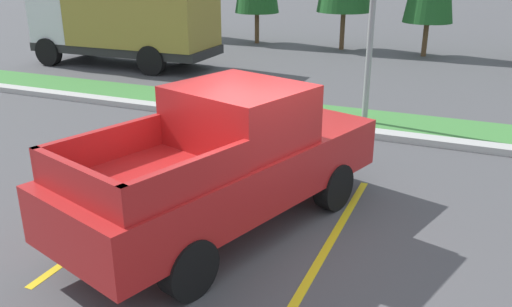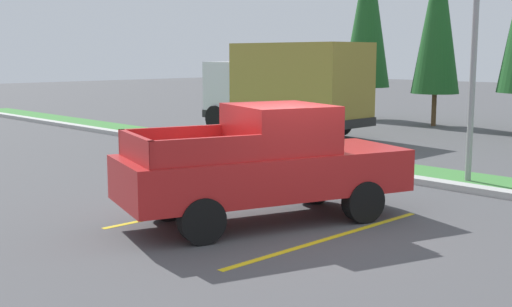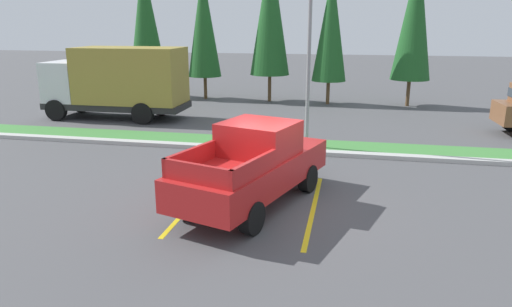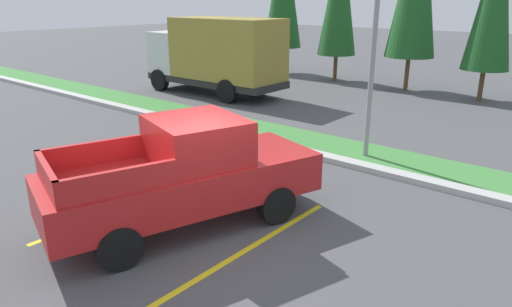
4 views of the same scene
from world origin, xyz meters
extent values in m
plane|color=#4C4C4F|center=(0.00, 0.00, 0.00)|extent=(120.00, 120.00, 0.00)
cube|color=yellow|center=(-2.17, -0.04, 0.00)|extent=(0.12, 4.80, 0.01)
cube|color=yellow|center=(0.93, -0.04, 0.00)|extent=(0.12, 4.80, 0.01)
cube|color=#B2B2AD|center=(0.00, 5.00, 0.07)|extent=(56.00, 0.40, 0.15)
cube|color=#42843D|center=(0.00, 6.10, 0.03)|extent=(56.00, 1.80, 0.06)
cylinder|color=black|center=(-0.96, 1.69, 0.38)|extent=(0.50, 0.81, 0.76)
cylinder|color=black|center=(0.66, 1.18, 0.38)|extent=(0.50, 0.81, 0.76)
cylinder|color=black|center=(-1.90, -1.26, 0.38)|extent=(0.50, 0.81, 0.76)
cylinder|color=black|center=(-0.29, -1.78, 0.38)|extent=(0.50, 0.81, 0.76)
cube|color=red|center=(-0.62, -0.04, 0.88)|extent=(3.40, 5.53, 0.76)
cube|color=red|center=(-0.53, 0.25, 1.68)|extent=(2.16, 2.06, 0.84)
cube|color=#2D3842|center=(-0.28, 1.03, 1.73)|extent=(1.56, 0.55, 0.63)
cube|color=red|center=(-1.87, -1.16, 1.48)|extent=(0.67, 1.84, 0.44)
cube|color=red|center=(-0.26, -1.68, 1.48)|extent=(0.67, 1.84, 0.44)
cube|color=red|center=(-1.34, -2.28, 1.48)|extent=(1.74, 0.64, 0.44)
cube|color=silver|center=(0.16, 2.39, 0.64)|extent=(1.77, 0.70, 0.28)
cylinder|color=black|center=(-12.03, 8.53, 0.50)|extent=(1.00, 0.31, 1.00)
cylinder|color=black|center=(-12.05, 10.73, 0.50)|extent=(1.00, 0.31, 1.00)
cylinder|color=black|center=(-7.63, 8.58, 0.50)|extent=(1.00, 0.31, 1.00)
cylinder|color=black|center=(-7.65, 10.78, 0.50)|extent=(1.00, 0.31, 1.00)
cube|color=#262626|center=(-9.44, 9.66, 0.65)|extent=(6.82, 2.37, 0.30)
cube|color=silver|center=(-11.99, 9.63, 1.75)|extent=(1.62, 2.32, 1.90)
cube|color=#2D3842|center=(-12.81, 9.63, 2.00)|extent=(0.08, 2.10, 0.90)
cube|color=olive|center=(-8.64, 9.67, 2.10)|extent=(5.02, 2.45, 2.60)
cylinder|color=gray|center=(0.15, 5.90, 3.72)|extent=(0.14, 0.14, 7.44)
cylinder|color=brown|center=(-10.90, 16.69, 0.75)|extent=(0.20, 0.20, 1.49)
cylinder|color=brown|center=(-7.09, 16.36, 0.69)|extent=(0.20, 0.20, 1.37)
cylinder|color=brown|center=(-3.08, 16.20, 0.79)|extent=(0.20, 0.20, 1.57)
cylinder|color=brown|center=(0.37, 15.90, 0.67)|extent=(0.20, 0.20, 1.33)
camera|label=1|loc=(2.55, -6.41, 3.83)|focal=37.35mm
camera|label=2|loc=(7.61, -8.16, 2.98)|focal=46.06mm
camera|label=3|loc=(1.72, -11.07, 4.51)|focal=32.84mm
camera|label=4|loc=(5.70, -5.44, 4.22)|focal=32.63mm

